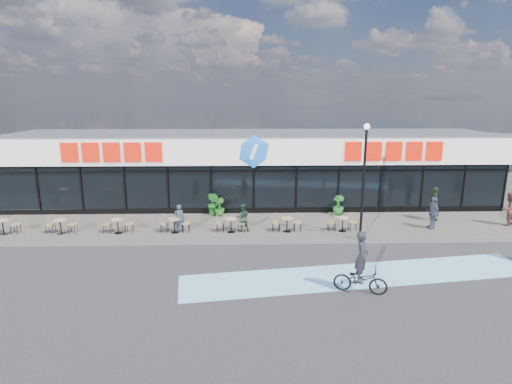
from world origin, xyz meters
TOP-DOWN VIEW (x-y plane):
  - ground at (0.00, 0.00)m, footprint 120.00×120.00m
  - sidewalk at (0.00, 4.50)m, footprint 44.00×5.00m
  - bike_lane at (4.00, -1.50)m, footprint 14.17×4.13m
  - building at (-0.00, 9.93)m, footprint 30.60×6.57m
  - lamp_post at (5.05, 2.30)m, footprint 0.28×0.28m
  - bistro_set_0 at (-12.64, 3.60)m, footprint 1.54×0.62m
  - bistro_set_1 at (-9.79, 3.60)m, footprint 1.54×0.62m
  - bistro_set_2 at (-6.93, 3.60)m, footprint 1.54×0.62m
  - bistro_set_3 at (-4.08, 3.60)m, footprint 1.54×0.62m
  - bistro_set_4 at (-1.23, 3.60)m, footprint 1.54×0.62m
  - bistro_set_5 at (1.62, 3.60)m, footprint 1.54×0.62m
  - bistro_set_6 at (4.48, 3.60)m, footprint 1.54×0.62m
  - potted_plant_left at (-2.35, 6.64)m, footprint 0.95×0.96m
  - potted_plant_mid at (-1.99, 6.48)m, footprint 0.76×0.76m
  - potted_plant_right at (4.92, 6.49)m, footprint 0.83×0.83m
  - patron_left at (-3.85, 3.65)m, footprint 0.53×0.35m
  - patron_right at (-0.63, 3.66)m, footprint 0.75×0.61m
  - pedestrian_a at (9.26, 3.89)m, footprint 0.56×1.05m
  - pedestrian_b at (9.99, 5.29)m, footprint 0.59×1.16m
  - pedestrian_c at (13.55, 4.30)m, footprint 1.06×0.94m
  - cyclist_a at (3.58, -2.90)m, footprint 1.98×1.18m

SIDE VIEW (x-z plane):
  - ground at x=0.00m, z-range 0.00..0.00m
  - bike_lane at x=4.00m, z-range 0.00..0.01m
  - sidewalk at x=0.00m, z-range 0.00..0.10m
  - bistro_set_0 at x=-12.64m, z-range 0.11..1.01m
  - bistro_set_1 at x=-9.79m, z-range 0.11..1.01m
  - bistro_set_2 at x=-6.93m, z-range 0.11..1.01m
  - bistro_set_3 at x=-4.08m, z-range 0.11..1.01m
  - bistro_set_4 at x=-1.23m, z-range 0.11..1.01m
  - bistro_set_5 at x=1.62m, z-range 0.11..1.01m
  - bistro_set_6 at x=4.48m, z-range 0.11..1.01m
  - potted_plant_mid at x=-1.99m, z-range 0.10..1.15m
  - potted_plant_right at x=4.92m, z-range 0.10..1.26m
  - cyclist_a at x=3.58m, z-range -0.38..1.91m
  - potted_plant_left at x=-2.35m, z-range 0.10..1.46m
  - patron_left at x=-3.85m, z-range 0.10..1.54m
  - patron_right at x=-0.63m, z-range 0.10..1.55m
  - pedestrian_a at x=9.26m, z-range 0.10..1.80m
  - pedestrian_c at x=13.55m, z-range 0.10..1.90m
  - pedestrian_b at x=9.99m, z-range 0.10..2.01m
  - building at x=0.00m, z-range -0.04..4.71m
  - lamp_post at x=5.05m, z-range 0.59..6.14m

